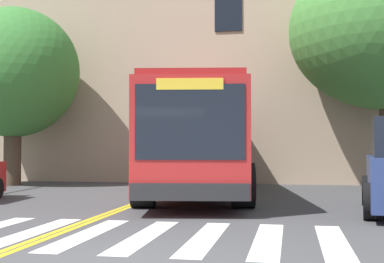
# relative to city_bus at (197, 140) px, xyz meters

# --- Properties ---
(crosswalk) EXTENTS (8.62, 3.40, 0.01)m
(crosswalk) POSITION_rel_city_bus_xyz_m (-0.59, -7.42, -1.70)
(crosswalk) COLOR white
(crosswalk) RESTS_ON ground
(lane_line_yellow_inner) EXTENTS (0.12, 36.00, 0.01)m
(lane_line_yellow_inner) POSITION_rel_city_bus_xyz_m (-1.24, 6.58, -1.70)
(lane_line_yellow_inner) COLOR gold
(lane_line_yellow_inner) RESTS_ON ground
(lane_line_yellow_outer) EXTENTS (0.12, 36.00, 0.01)m
(lane_line_yellow_outer) POSITION_rel_city_bus_xyz_m (-1.08, 6.58, -1.70)
(lane_line_yellow_outer) COLOR gold
(lane_line_yellow_outer) RESTS_ON ground
(city_bus) EXTENTS (4.10, 10.90, 3.17)m
(city_bus) POSITION_rel_city_bus_xyz_m (0.00, 0.00, 0.00)
(city_bus) COLOR #B22323
(city_bus) RESTS_ON ground
(street_tree_curbside_small) EXTENTS (6.70, 6.30, 6.90)m
(street_tree_curbside_small) POSITION_rel_city_bus_xyz_m (-7.77, 2.95, 2.65)
(street_tree_curbside_small) COLOR #4C3D2D
(street_tree_curbside_small) RESTS_ON ground
(building_facade) EXTENTS (30.10, 8.60, 12.93)m
(building_facade) POSITION_rel_city_bus_xyz_m (0.38, 9.47, 4.76)
(building_facade) COLOR tan
(building_facade) RESTS_ON ground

